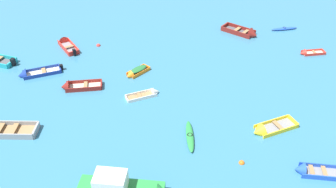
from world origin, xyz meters
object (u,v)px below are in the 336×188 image
Objects in this scene: rowboat_yellow_cluster_outer at (265,130)px; rowboat_white_back_row_center at (150,94)px; rowboat_maroon_far_right at (247,33)px; rowboat_orange_center at (135,72)px; rowboat_deep_blue_foreground_center at (31,74)px; rowboat_maroon_near_camera at (73,87)px; rowboat_blue_far_back at (310,171)px; kayak_green_back_row_left at (190,136)px; kayak_blue_midfield_left at (284,29)px; mooring_buoy_between_boats_left at (98,46)px; rowboat_red_near_right at (307,53)px; mooring_buoy_near_foreground at (242,163)px; rowboat_red_distant_center at (66,44)px.

rowboat_yellow_cluster_outer is 10.50m from rowboat_white_back_row_center.
rowboat_maroon_far_right is 1.56× the size of rowboat_orange_center.
rowboat_maroon_near_camera is at bearing -36.75° from rowboat_deep_blue_foreground_center.
rowboat_blue_far_back reaches higher than rowboat_white_back_row_center.
kayak_blue_midfield_left is at bearing 46.24° from kayak_green_back_row_left.
kayak_green_back_row_left is at bearing -69.06° from mooring_buoy_between_boats_left.
rowboat_deep_blue_foreground_center is at bearing 147.47° from rowboat_yellow_cluster_outer.
rowboat_deep_blue_foreground_center is (-23.74, -4.27, -0.07)m from rowboat_maroon_far_right.
rowboat_white_back_row_center is 18.07m from rowboat_red_near_right.
rowboat_yellow_cluster_outer is (-1.35, 4.63, -0.01)m from rowboat_blue_far_back.
rowboat_yellow_cluster_outer reaches higher than mooring_buoy_near_foreground.
mooring_buoy_near_foreground is (11.90, -11.89, -0.20)m from rowboat_maroon_near_camera.
mooring_buoy_between_boats_left is at bearing -11.32° from rowboat_red_distant_center.
rowboat_white_back_row_center is 11.17m from mooring_buoy_between_boats_left.
mooring_buoy_between_boats_left is (-6.34, 16.56, -0.16)m from kayak_green_back_row_left.
rowboat_maroon_far_right is 1.03× the size of rowboat_red_distant_center.
rowboat_white_back_row_center is (10.83, -5.43, -0.03)m from rowboat_deep_blue_foreground_center.
rowboat_maroon_near_camera is 1.05× the size of kayak_green_back_row_left.
mooring_buoy_near_foreground is (5.16, -9.51, -0.14)m from rowboat_white_back_row_center.
rowboat_blue_far_back is at bearing -40.13° from rowboat_maroon_near_camera.
rowboat_yellow_cluster_outer is 19.44m from kayak_blue_midfield_left.
rowboat_white_back_row_center is 7.61× the size of mooring_buoy_near_foreground.
kayak_blue_midfield_left is 23.42m from mooring_buoy_near_foreground.
rowboat_maroon_far_right is 20.71m from mooring_buoy_near_foreground.
mooring_buoy_near_foreground is at bearing 157.54° from rowboat_blue_far_back.
mooring_buoy_between_boats_left is (-17.07, 0.67, -0.24)m from rowboat_maroon_far_right.
mooring_buoy_near_foreground is (2.99, -3.32, -0.16)m from kayak_green_back_row_left.
kayak_green_back_row_left is (-10.74, -15.89, -0.08)m from rowboat_maroon_far_right.
rowboat_maroon_near_camera reaches higher than rowboat_red_near_right.
kayak_blue_midfield_left is 20.55m from rowboat_white_back_row_center.
rowboat_yellow_cluster_outer is at bearing -39.35° from rowboat_white_back_row_center.
rowboat_yellow_cluster_outer is at bearing -131.12° from rowboat_red_near_right.
kayak_blue_midfield_left is (28.68, 4.75, -0.02)m from rowboat_deep_blue_foreground_center.
rowboat_maroon_far_right is at bearing 36.92° from rowboat_white_back_row_center.
rowboat_maroon_far_right is at bearing 55.96° from kayak_green_back_row_left.
rowboat_yellow_cluster_outer is 9.56× the size of mooring_buoy_near_foreground.
rowboat_white_back_row_center is at bearing 118.47° from mooring_buoy_near_foreground.
kayak_green_back_row_left is at bearing -43.87° from rowboat_maroon_near_camera.
rowboat_maroon_far_right is 0.98× the size of rowboat_deep_blue_foreground_center.
rowboat_red_near_right is (4.67, -5.52, -0.11)m from rowboat_maroon_far_right.
mooring_buoy_near_foreground is at bearing -111.98° from rowboat_maroon_far_right.
mooring_buoy_between_boats_left is at bearing 179.51° from kayak_blue_midfield_left.
mooring_buoy_near_foreground is at bearing -136.12° from rowboat_yellow_cluster_outer.
rowboat_yellow_cluster_outer is 1.49× the size of rowboat_orange_center.
mooring_buoy_near_foreground is at bearing -65.45° from rowboat_orange_center.
rowboat_red_near_right is at bearing 47.77° from mooring_buoy_near_foreground.
rowboat_deep_blue_foreground_center is at bearing -143.49° from mooring_buoy_between_boats_left.
rowboat_deep_blue_foreground_center is 10.12m from rowboat_orange_center.
rowboat_blue_far_back is 17.46m from rowboat_red_near_right.
rowboat_blue_far_back is 0.83× the size of rowboat_deep_blue_foreground_center.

